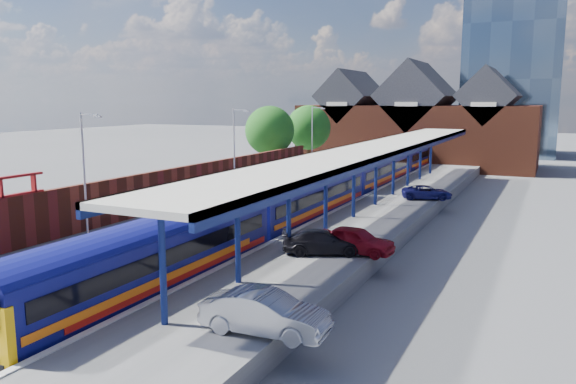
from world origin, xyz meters
name	(u,v)px	position (x,y,z in m)	size (l,w,h in m)	color
ground	(344,198)	(0.00, 30.00, 0.00)	(240.00, 240.00, 0.00)	#5B5B5E
ballast_bed	(297,219)	(0.00, 20.00, 0.03)	(6.00, 76.00, 0.06)	#473D33
rails	(297,218)	(0.00, 20.00, 0.12)	(4.51, 76.00, 0.14)	slate
left_platform	(233,207)	(-5.50, 20.00, 0.50)	(5.00, 76.00, 1.00)	#565659
right_platform	(376,220)	(6.00, 20.00, 0.50)	(6.00, 76.00, 1.00)	#565659
coping_left	(259,202)	(-3.15, 20.00, 1.02)	(0.30, 76.00, 0.05)	silver
coping_right	(338,209)	(3.15, 20.00, 1.02)	(0.30, 76.00, 0.05)	silver
yellow_line	(253,202)	(-3.75, 20.00, 1.01)	(0.14, 76.00, 0.01)	yellow
train	(346,181)	(1.49, 26.34, 2.12)	(2.91, 65.92, 3.45)	#0D0F61
canopy	(379,149)	(5.48, 21.95, 5.25)	(4.50, 52.00, 4.48)	#0D1951
lamp_post_b	(86,168)	(-6.36, 6.00, 4.99)	(1.48, 0.18, 7.00)	#A5A8AA
lamp_post_c	(236,146)	(-6.36, 22.00, 4.99)	(1.48, 0.18, 7.00)	#A5A8AA
lamp_post_d	(313,135)	(-6.36, 38.00, 4.99)	(1.48, 0.18, 7.00)	#A5A8AA
platform_sign	(263,173)	(-5.00, 24.00, 2.69)	(0.55, 0.08, 2.50)	#A5A8AA
brick_wall	(151,192)	(-8.10, 13.54, 2.45)	(0.35, 50.00, 3.86)	maroon
station_building	(416,125)	(0.00, 58.00, 5.45)	(30.00, 12.12, 13.78)	maroon
glass_tower	(516,25)	(10.00, 80.00, 20.20)	(14.20, 14.20, 40.30)	#49617E
tree_near	(271,132)	(-10.35, 35.91, 5.35)	(5.20, 5.20, 8.10)	#382314
tree_far	(309,129)	(-9.35, 43.91, 5.35)	(5.20, 5.20, 8.10)	#382314
parked_car_red	(355,240)	(8.00, 9.54, 1.68)	(1.61, 4.01, 1.36)	maroon
parked_car_silver	(265,313)	(8.50, -1.20, 1.71)	(1.51, 4.32, 1.42)	#B8B9BD
parked_car_dark	(323,242)	(6.54, 8.78, 1.59)	(1.67, 4.10, 1.19)	black
parked_car_blue	(427,192)	(7.97, 26.97, 1.54)	(1.78, 3.87, 1.08)	navy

